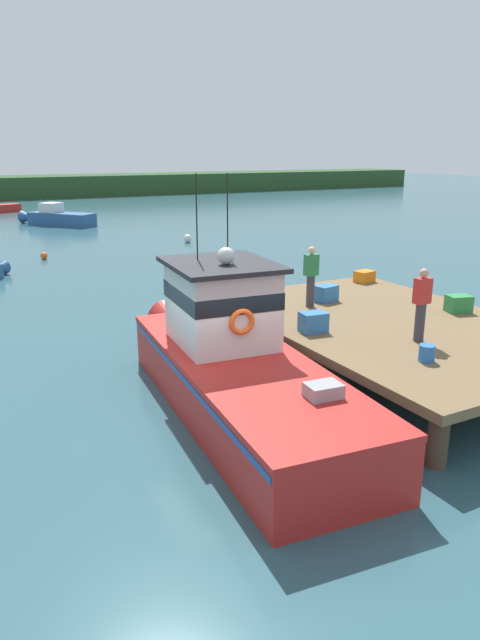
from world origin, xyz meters
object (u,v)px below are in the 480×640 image
object	(u,v)px
crate_stack_near_edge	(364,276)
crate_single_far	(326,293)
crate_stack_mid_dock	(313,322)
mooring_buoy_spare_mooring	(44,256)
crate_single_by_cleat	(459,304)
main_fishing_boat	(233,361)
deckhand_further_back	(311,275)
deckhand_by_the_boat	(421,303)
mooring_buoy_channel_marker	(188,238)
bait_bucket	(427,353)
moored_boat_outer_mooring	(57,218)

from	to	relation	value
crate_stack_near_edge	crate_single_far	distance (m)	2.94
crate_stack_mid_dock	mooring_buoy_spare_mooring	size ratio (longest dim) A/B	1.69
crate_single_by_cleat	crate_single_far	distance (m)	3.48
crate_single_far	crate_stack_near_edge	bearing A→B (deg)	29.11
main_fishing_boat	deckhand_further_back	xyz separation A→B (m)	(3.55, 2.29, 1.05)
crate_stack_mid_dock	deckhand_further_back	distance (m)	2.34
crate_single_far	deckhand_by_the_boat	distance (m)	3.91
mooring_buoy_spare_mooring	mooring_buoy_channel_marker	bearing A→B (deg)	11.09
bait_bucket	mooring_buoy_channel_marker	xyz separation A→B (m)	(5.02, 23.88, -1.13)
bait_bucket	deckhand_further_back	distance (m)	4.67
crate_single_far	main_fishing_boat	bearing A→B (deg)	-148.95
moored_boat_outer_mooring	main_fishing_boat	bearing A→B (deg)	-95.21
main_fishing_boat	deckhand_further_back	bearing A→B (deg)	32.90
main_fishing_boat	bait_bucket	size ratio (longest dim) A/B	29.20
main_fishing_boat	crate_stack_mid_dock	xyz separation A→B (m)	(2.32, 0.40, 0.42)
bait_bucket	mooring_buoy_channel_marker	size ratio (longest dim) A/B	0.70
crate_single_by_cleat	moored_boat_outer_mooring	world-z (taller)	crate_single_by_cleat
crate_stack_mid_dock	crate_single_far	world-z (taller)	crate_stack_mid_dock
bait_bucket	deckhand_by_the_boat	distance (m)	1.47
main_fishing_boat	deckhand_further_back	distance (m)	4.35
crate_stack_mid_dock	mooring_buoy_channel_marker	xyz separation A→B (m)	(5.88, 21.17, -1.19)
crate_stack_near_edge	deckhand_further_back	size ratio (longest dim) A/B	0.37
main_fishing_boat	crate_stack_mid_dock	distance (m)	2.39
main_fishing_boat	mooring_buoy_spare_mooring	world-z (taller)	main_fishing_boat
main_fishing_boat	deckhand_by_the_boat	world-z (taller)	main_fishing_boat
crate_stack_near_edge	crate_single_far	world-z (taller)	crate_single_far
main_fishing_boat	crate_single_far	world-z (taller)	main_fishing_boat
crate_single_far	mooring_buoy_spare_mooring	world-z (taller)	crate_single_far
main_fishing_boat	moored_boat_outer_mooring	size ratio (longest dim) A/B	1.72
crate_stack_mid_dock	mooring_buoy_channel_marker	bearing A→B (deg)	74.48
crate_stack_near_edge	bait_bucket	bearing A→B (deg)	-120.15
bait_bucket	deckhand_further_back	world-z (taller)	deckhand_further_back
bait_bucket	moored_boat_outer_mooring	distance (m)	36.05
moored_boat_outer_mooring	mooring_buoy_spare_mooring	distance (m)	14.26
deckhand_further_back	deckhand_by_the_boat	bearing A→B (deg)	-83.24
crate_stack_mid_dock	deckhand_further_back	world-z (taller)	deckhand_further_back
moored_boat_outer_mooring	crate_single_far	bearing A→B (deg)	-87.81
crate_stack_mid_dock	crate_single_far	size ratio (longest dim) A/B	1.00
bait_bucket	deckhand_further_back	bearing A→B (deg)	85.35
deckhand_further_back	moored_boat_outer_mooring	distance (m)	31.48
crate_single_by_cleat	bait_bucket	size ratio (longest dim) A/B	1.76
deckhand_by_the_boat	deckhand_further_back	distance (m)	3.60
crate_single_by_cleat	mooring_buoy_spare_mooring	size ratio (longest dim) A/B	1.69
deckhand_further_back	mooring_buoy_spare_mooring	xyz separation A→B (m)	(-3.89, 17.60, -1.88)
crate_single_far	mooring_buoy_channel_marker	world-z (taller)	crate_single_far
deckhand_further_back	bait_bucket	bearing A→B (deg)	-94.65
deckhand_by_the_boat	main_fishing_boat	bearing A→B (deg)	162.17
crate_single_by_cleat	mooring_buoy_channel_marker	world-z (taller)	crate_single_by_cleat
bait_bucket	deckhand_further_back	xyz separation A→B (m)	(0.37, 4.60, 0.69)
deckhand_by_the_boat	mooring_buoy_spare_mooring	bearing A→B (deg)	101.51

